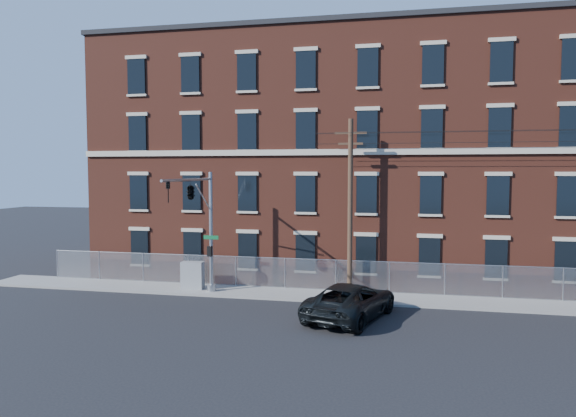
# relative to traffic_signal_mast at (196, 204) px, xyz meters

# --- Properties ---
(ground) EXTENTS (140.00, 140.00, 0.00)m
(ground) POSITION_rel_traffic_signal_mast_xyz_m (6.00, -2.18, -5.39)
(ground) COLOR black
(ground) RESTS_ON ground
(sidewalk) EXTENTS (65.00, 3.00, 0.12)m
(sidewalk) POSITION_rel_traffic_signal_mast_xyz_m (18.00, 2.82, -5.33)
(sidewalk) COLOR gray
(sidewalk) RESTS_ON ground
(mill_building) EXTENTS (55.30, 14.32, 16.30)m
(mill_building) POSITION_rel_traffic_signal_mast_xyz_m (18.00, 11.75, 2.76)
(mill_building) COLOR #60291C
(mill_building) RESTS_ON ground
(chain_link_fence) EXTENTS (59.06, 0.06, 1.85)m
(chain_link_fence) POSITION_rel_traffic_signal_mast_xyz_m (18.00, 4.12, -4.33)
(chain_link_fence) COLOR #A5A8AD
(chain_link_fence) RESTS_ON ground
(traffic_signal_mast) EXTENTS (0.90, 6.75, 7.00)m
(traffic_signal_mast) POSITION_rel_traffic_signal_mast_xyz_m (0.00, 0.00, 0.00)
(traffic_signal_mast) COLOR #9EA0A5
(traffic_signal_mast) RESTS_ON ground
(utility_pole_near) EXTENTS (1.80, 0.28, 10.00)m
(utility_pole_near) POSITION_rel_traffic_signal_mast_xyz_m (8.00, 3.42, -0.05)
(utility_pole_near) COLOR #443022
(utility_pole_near) RESTS_ON ground
(pickup_truck) EXTENTS (4.63, 6.82, 1.74)m
(pickup_truck) POSITION_rel_traffic_signal_mast_xyz_m (8.53, -1.42, -4.52)
(pickup_truck) COLOR black
(pickup_truck) RESTS_ON ground
(utility_cabinet) EXTENTS (1.34, 0.72, 1.64)m
(utility_cabinet) POSITION_rel_traffic_signal_mast_xyz_m (-1.32, 2.65, -4.45)
(utility_cabinet) COLOR gray
(utility_cabinet) RESTS_ON sidewalk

